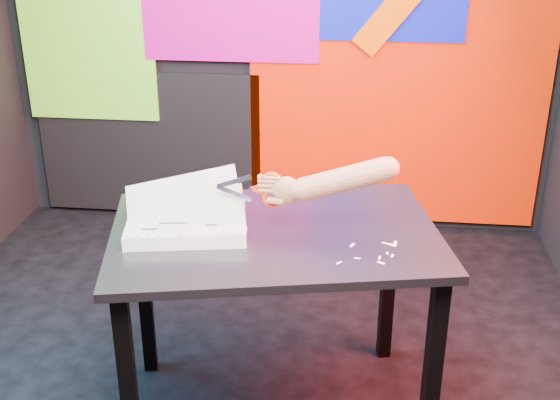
# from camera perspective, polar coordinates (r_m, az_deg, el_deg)

# --- Properties ---
(room) EXTENTS (3.01, 3.01, 2.71)m
(room) POSITION_cam_1_polar(r_m,az_deg,el_deg) (2.35, -4.53, 13.03)
(room) COLOR black
(room) RESTS_ON ground
(backdrop) EXTENTS (2.88, 0.05, 2.08)m
(backdrop) POSITION_cam_1_polar(r_m,az_deg,el_deg) (3.84, 0.70, 11.22)
(backdrop) COLOR red
(backdrop) RESTS_ON ground
(work_table) EXTENTS (1.21, 0.93, 0.75)m
(work_table) POSITION_cam_1_polar(r_m,az_deg,el_deg) (2.39, -0.42, -4.69)
(work_table) COLOR black
(work_table) RESTS_ON ground
(printout_stack) EXTENTS (0.45, 0.35, 0.21)m
(printout_stack) POSITION_cam_1_polar(r_m,az_deg,el_deg) (2.35, -7.57, -1.89)
(printout_stack) COLOR silver
(printout_stack) RESTS_ON work_table
(scissors) EXTENTS (0.22, 0.02, 0.12)m
(scissors) POSITION_cam_1_polar(r_m,az_deg,el_deg) (2.27, -1.02, 0.86)
(scissors) COLOR #969CB4
(scissors) RESTS_ON printout_stack
(hand_forearm) EXTENTS (0.44, 0.09, 0.18)m
(hand_forearm) POSITION_cam_1_polar(r_m,az_deg,el_deg) (2.23, 4.41, 1.54)
(hand_forearm) COLOR #B46E46
(hand_forearm) RESTS_ON work_table
(paper_clippings) EXTENTS (0.19, 0.18, 0.00)m
(paper_clippings) POSITION_cam_1_polar(r_m,az_deg,el_deg) (2.23, 7.95, -4.13)
(paper_clippings) COLOR white
(paper_clippings) RESTS_ON work_table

